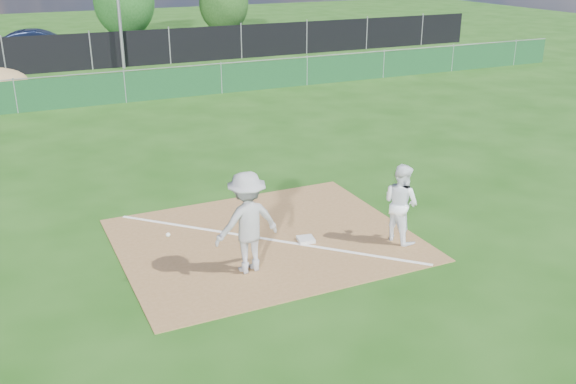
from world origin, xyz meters
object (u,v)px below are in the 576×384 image
object	(u,v)px
car_right	(192,39)
runner	(401,203)
tree_mid	(124,2)
play_at_first	(247,222)
car_mid	(41,45)
tree_right	(224,4)
first_base	(306,239)

from	to	relation	value
car_right	runner	bearing A→B (deg)	177.53
runner	car_right	xyz separation A→B (m)	(3.89, 27.30, -0.23)
car_right	tree_mid	world-z (taller)	tree_mid
play_at_first	car_mid	distance (m)	27.38
car_mid	tree_right	size ratio (longest dim) A/B	1.18
car_right	tree_mid	bearing A→B (deg)	27.24
runner	play_at_first	bearing A→B (deg)	75.57
tree_mid	tree_right	size ratio (longest dim) A/B	1.15
play_at_first	car_mid	xyz separation A→B (m)	(-1.15, 27.36, -0.21)
play_at_first	runner	size ratio (longest dim) A/B	1.29
first_base	tree_mid	distance (m)	33.14
first_base	car_right	xyz separation A→B (m)	(5.70, 26.55, 0.56)
first_base	play_at_first	world-z (taller)	play_at_first
play_at_first	car_right	distance (m)	28.18
tree_mid	tree_right	xyz separation A→B (m)	(6.72, -0.39, -0.31)
play_at_first	tree_mid	xyz separation A→B (m)	(4.75, 33.57, 1.38)
car_mid	tree_mid	bearing A→B (deg)	-33.81
play_at_first	tree_right	bearing A→B (deg)	70.92
play_at_first	first_base	bearing A→B (deg)	23.18
play_at_first	runner	distance (m)	3.38
first_base	tree_mid	size ratio (longest dim) A/B	0.07
runner	car_mid	distance (m)	27.81
car_mid	tree_right	bearing A→B (deg)	-55.53
runner	tree_right	world-z (taller)	tree_right
car_right	tree_mid	size ratio (longest dim) A/B	0.90
tree_mid	tree_right	distance (m)	6.74
tree_right	car_mid	bearing A→B (deg)	-155.24
car_mid	car_right	distance (m)	8.42
runner	tree_right	bearing A→B (deg)	-26.75
first_base	car_right	size ratio (longest dim) A/B	0.08
tree_mid	play_at_first	bearing A→B (deg)	-98.06
runner	tree_mid	size ratio (longest dim) A/B	0.36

